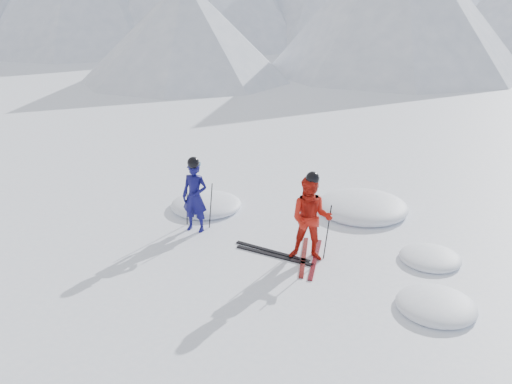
% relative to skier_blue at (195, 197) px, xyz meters
% --- Properties ---
extents(ground, '(160.00, 160.00, 0.00)m').
position_rel_skier_blue_xyz_m(ground, '(3.24, -0.40, -0.80)').
color(ground, white).
rests_on(ground, ground).
extents(skier_blue, '(0.61, 0.43, 1.60)m').
position_rel_skier_blue_xyz_m(skier_blue, '(0.00, 0.00, 0.00)').
color(skier_blue, '#0E0D51').
rests_on(skier_blue, ground).
extents(skier_red, '(0.97, 0.84, 1.73)m').
position_rel_skier_blue_xyz_m(skier_red, '(2.75, -0.24, 0.07)').
color(skier_red, '#B4190E').
rests_on(skier_red, ground).
extents(pole_blue_left, '(0.11, 0.08, 1.06)m').
position_rel_skier_blue_xyz_m(pole_blue_left, '(-0.30, 0.15, -0.27)').
color(pole_blue_left, black).
rests_on(pole_blue_left, ground).
extents(pole_blue_right, '(0.11, 0.07, 1.06)m').
position_rel_skier_blue_xyz_m(pole_blue_right, '(0.25, 0.25, -0.27)').
color(pole_blue_right, black).
rests_on(pole_blue_right, ground).
extents(pole_red_left, '(0.12, 0.09, 1.15)m').
position_rel_skier_blue_xyz_m(pole_red_left, '(2.45, 0.01, -0.22)').
color(pole_red_left, black).
rests_on(pole_red_left, ground).
extents(pole_red_right, '(0.12, 0.08, 1.15)m').
position_rel_skier_blue_xyz_m(pole_red_right, '(3.05, -0.09, -0.22)').
color(pole_red_right, black).
rests_on(pole_red_right, ground).
extents(ski_worn_left, '(0.56, 1.66, 0.03)m').
position_rel_skier_blue_xyz_m(ski_worn_left, '(2.63, -0.24, -0.78)').
color(ski_worn_left, black).
rests_on(ski_worn_left, ground).
extents(ski_worn_right, '(0.44, 1.68, 0.03)m').
position_rel_skier_blue_xyz_m(ski_worn_right, '(2.87, -0.24, -0.78)').
color(ski_worn_right, black).
rests_on(ski_worn_right, ground).
extents(ski_loose_a, '(1.70, 0.28, 0.03)m').
position_rel_skier_blue_xyz_m(ski_loose_a, '(1.96, -0.29, -0.78)').
color(ski_loose_a, black).
rests_on(ski_loose_a, ground).
extents(ski_loose_b, '(1.70, 0.22, 0.03)m').
position_rel_skier_blue_xyz_m(ski_loose_b, '(2.06, -0.44, -0.78)').
color(ski_loose_b, black).
rests_on(ski_loose_b, ground).
extents(snow_lumps, '(7.24, 5.45, 0.49)m').
position_rel_skier_blue_xyz_m(snow_lumps, '(2.64, 1.63, -0.80)').
color(snow_lumps, white).
rests_on(snow_lumps, ground).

